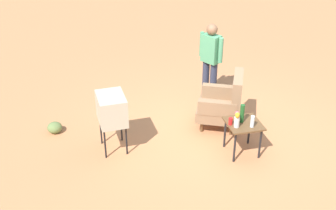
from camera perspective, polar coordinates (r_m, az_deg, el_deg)
The scene contains 10 objects.
ground_plane at distance 8.08m, azimuth 6.62°, elevation -3.03°, with size 60.00×60.00×0.00m, color #C17A4C.
armchair at distance 7.90m, azimuth 7.49°, elevation 0.31°, with size 1.02×1.03×1.06m.
side_table at distance 7.20m, azimuth 9.99°, elevation -2.91°, with size 0.56×0.56×0.58m.
tv_on_stand at distance 7.10m, azimuth -7.50°, elevation -0.56°, with size 0.62×0.48×1.03m.
person_standing at distance 8.63m, azimuth 5.68°, elevation 6.24°, with size 0.50×0.38×1.64m.
bottle_short_clear at distance 7.02m, azimuth 11.16°, elevation -2.17°, with size 0.06×0.06×0.20m, color silver.
soda_can_red at distance 7.05m, azimuth 8.32°, elevation -2.15°, with size 0.07×0.07×0.12m, color red.
bottle_wine_green at distance 7.10m, azimuth 9.83°, elevation -1.12°, with size 0.07×0.07×0.32m, color #1E5623.
flower_vase at distance 6.96m, azimuth 9.16°, elevation -1.84°, with size 0.15×0.10×0.27m.
shrub_mid at distance 8.10m, azimuth -14.84°, elevation -2.91°, with size 0.27×0.27×0.21m, color olive.
Camera 1 is at (6.38, -2.53, 4.25)m, focal length 45.82 mm.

